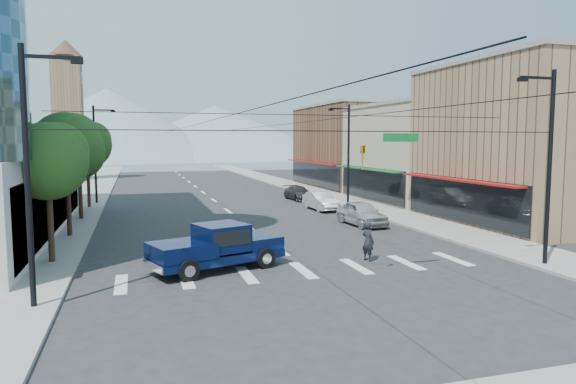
% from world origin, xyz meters
% --- Properties ---
extents(ground, '(160.00, 160.00, 0.00)m').
position_xyz_m(ground, '(0.00, 0.00, 0.00)').
color(ground, '#28282B').
rests_on(ground, ground).
extents(sidewalk_left, '(4.00, 120.00, 0.15)m').
position_xyz_m(sidewalk_left, '(-12.00, 40.00, 0.07)').
color(sidewalk_left, gray).
rests_on(sidewalk_left, ground).
extents(sidewalk_right, '(4.00, 120.00, 0.15)m').
position_xyz_m(sidewalk_right, '(12.00, 40.00, 0.07)').
color(sidewalk_right, gray).
rests_on(sidewalk_right, ground).
extents(shop_near, '(12.00, 14.00, 11.00)m').
position_xyz_m(shop_near, '(20.00, 10.00, 5.50)').
color(shop_near, '#8C6B4C').
rests_on(shop_near, ground).
extents(shop_mid, '(12.00, 14.00, 9.00)m').
position_xyz_m(shop_mid, '(20.00, 24.00, 4.50)').
color(shop_mid, tan).
rests_on(shop_mid, ground).
extents(shop_far, '(12.00, 18.00, 10.00)m').
position_xyz_m(shop_far, '(20.00, 40.00, 5.00)').
color(shop_far, brown).
rests_on(shop_far, ground).
extents(clock_tower, '(4.80, 4.80, 20.40)m').
position_xyz_m(clock_tower, '(-16.50, 62.00, 10.64)').
color(clock_tower, '#8C6B4C').
rests_on(clock_tower, ground).
extents(mountain_left, '(80.00, 80.00, 22.00)m').
position_xyz_m(mountain_left, '(-15.00, 150.00, 11.00)').
color(mountain_left, gray).
rests_on(mountain_left, ground).
extents(mountain_right, '(90.00, 90.00, 18.00)m').
position_xyz_m(mountain_right, '(20.00, 160.00, 9.00)').
color(mountain_right, gray).
rests_on(mountain_right, ground).
extents(tree_near, '(3.65, 3.64, 6.71)m').
position_xyz_m(tree_near, '(-11.07, 6.10, 4.99)').
color(tree_near, black).
rests_on(tree_near, ground).
extents(tree_midnear, '(4.09, 4.09, 7.52)m').
position_xyz_m(tree_midnear, '(-11.07, 13.10, 5.59)').
color(tree_midnear, black).
rests_on(tree_midnear, ground).
extents(tree_midfar, '(3.65, 3.64, 6.71)m').
position_xyz_m(tree_midfar, '(-11.07, 20.10, 4.99)').
color(tree_midfar, black).
rests_on(tree_midfar, ground).
extents(tree_far, '(4.09, 4.09, 7.52)m').
position_xyz_m(tree_far, '(-11.07, 27.10, 5.59)').
color(tree_far, black).
rests_on(tree_far, ground).
extents(signal_rig, '(21.80, 0.20, 9.00)m').
position_xyz_m(signal_rig, '(0.19, -1.00, 4.64)').
color(signal_rig, black).
rests_on(signal_rig, ground).
extents(lamp_pole_nw, '(2.00, 0.25, 9.00)m').
position_xyz_m(lamp_pole_nw, '(-10.67, 30.00, 4.94)').
color(lamp_pole_nw, black).
rests_on(lamp_pole_nw, ground).
extents(lamp_pole_ne, '(2.00, 0.25, 9.00)m').
position_xyz_m(lamp_pole_ne, '(10.67, 22.00, 4.94)').
color(lamp_pole_ne, black).
rests_on(lamp_pole_ne, ground).
extents(pickup_truck, '(6.47, 4.06, 2.07)m').
position_xyz_m(pickup_truck, '(-3.89, 2.76, 1.08)').
color(pickup_truck, '#07133A').
rests_on(pickup_truck, ground).
extents(pedestrian, '(0.70, 0.83, 1.94)m').
position_xyz_m(pedestrian, '(3.41, 2.39, 0.97)').
color(pedestrian, black).
rests_on(pedestrian, ground).
extents(parked_car_near, '(2.27, 5.00, 1.67)m').
position_xyz_m(parked_car_near, '(7.60, 12.18, 0.83)').
color(parked_car_near, '#B4B4B9').
rests_on(parked_car_near, ground).
extents(parked_car_mid, '(1.83, 4.70, 1.53)m').
position_xyz_m(parked_car_mid, '(7.60, 20.34, 0.76)').
color(parked_car_mid, beige).
rests_on(parked_car_mid, ground).
extents(parked_car_far, '(2.23, 4.75, 1.34)m').
position_xyz_m(parked_car_far, '(8.11, 27.94, 0.67)').
color(parked_car_far, '#2A2A2C').
rests_on(parked_car_far, ground).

